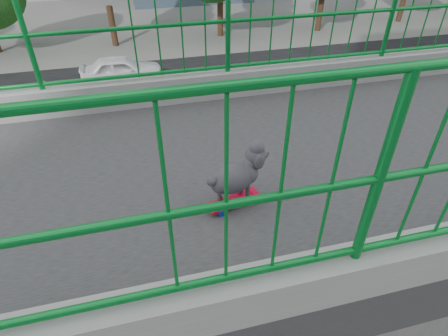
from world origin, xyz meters
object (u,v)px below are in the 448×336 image
car_2 (162,120)px  car_6 (302,141)px  car_4 (122,70)px  skateboard (233,201)px  car_1 (36,181)px  poodle (237,175)px  car_3 (95,96)px

car_2 → car_6: size_ratio=1.00×
car_2 → car_4: car_4 is taller
skateboard → car_4: skateboard is taller
car_1 → car_4: 10.16m
skateboard → car_6: skateboard is taller
skateboard → car_4: bearing=169.1°
skateboard → car_2: (-12.91, 0.35, -6.32)m
poodle → car_1: (-9.70, -4.57, -6.61)m
car_2 → car_3: (-3.20, -2.98, 0.05)m
poodle → car_6: 13.04m
skateboard → car_3: bearing=174.7°
car_2 → car_4: size_ratio=1.12×
car_3 → car_6: 10.54m
car_1 → car_4: car_4 is taller
car_1 → car_2: car_2 is taller
skateboard → car_3: skateboard is taller
poodle → car_3: (-16.10, -2.66, -6.52)m
car_1 → car_3: size_ratio=0.78×
car_2 → car_1: bearing=123.2°
car_1 → car_3: car_3 is taller
skateboard → car_3: (-16.11, -2.63, -6.28)m
car_2 → car_4: bearing=13.8°
skateboard → car_1: skateboard is taller
car_3 → car_6: size_ratio=1.02×
car_1 → car_4: size_ratio=0.89×
car_2 → car_3: 4.37m
car_4 → car_3: bearing=156.4°
car_3 → car_6: (6.40, 8.38, -0.04)m
car_1 → car_4: (-9.60, 3.31, 0.11)m
car_3 → car_4: (-3.20, 1.40, 0.02)m
poodle → car_1: bearing=-169.4°
skateboard → car_1: 12.47m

